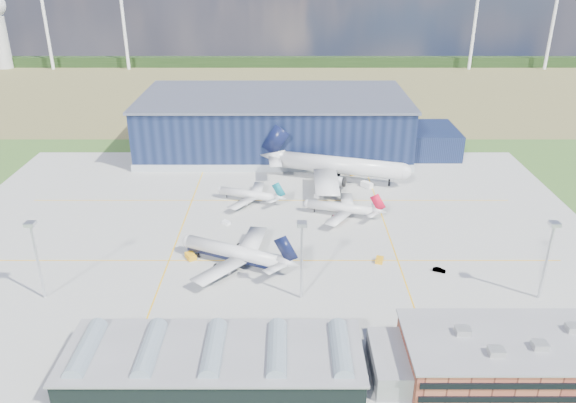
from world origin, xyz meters
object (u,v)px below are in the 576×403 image
object	(u,v)px
light_mast_west	(35,248)
light_mast_center	(302,248)
airliner_widebody	(341,157)
light_mast_east	(549,248)
airliner_red	(340,203)
airliner_regional	(248,190)
hangar	(280,126)
gse_van_c	(426,330)
car_b	(439,270)
car_a	(479,335)
airliner_navy	(233,245)
gse_cart_b	(226,223)
gse_tug_a	(191,256)
ops_building	(507,356)
gse_cart_a	(318,195)
gse_tug_c	(351,173)
gse_van_b	(367,185)
gse_tug_b	(379,260)

from	to	relation	value
light_mast_west	light_mast_center	xyz separation A→B (m)	(70.00, 0.00, 0.00)
airliner_widebody	light_mast_east	bearing A→B (deg)	-44.06
airliner_red	airliner_regional	bearing A→B (deg)	-3.40
hangar	light_mast_east	xyz separation A→B (m)	(72.19, -124.80, 3.82)
light_mast_center	airliner_widebody	size ratio (longest dim) A/B	0.36
gse_van_c	car_b	distance (m)	31.26
light_mast_west	airliner_regional	world-z (taller)	light_mast_west
car_a	airliner_navy	bearing A→B (deg)	37.50
airliner_regional	gse_cart_b	bearing A→B (deg)	91.86
gse_van_c	hangar	bearing A→B (deg)	27.80
gse_tug_a	airliner_red	bearing A→B (deg)	1.27
ops_building	light_mast_east	world-z (taller)	light_mast_east
light_mast_west	car_a	distance (m)	115.61
gse_cart_a	gse_tug_c	distance (m)	28.17
light_mast_center	gse_van_b	world-z (taller)	light_mast_center
light_mast_west	airliner_widebody	bearing A→B (deg)	44.04
light_mast_east	gse_tug_b	world-z (taller)	light_mast_east
airliner_regional	gse_van_b	distance (m)	48.75
gse_cart_b	gse_van_c	world-z (taller)	gse_van_c
airliner_red	gse_tug_b	xyz separation A→B (m)	(9.30, -32.70, -4.20)
light_mast_center	gse_van_b	xyz separation A→B (m)	(27.93, 77.89, -14.32)
light_mast_west	gse_tug_c	xyz separation A→B (m)	(93.22, 92.00, -14.65)
light_mast_east	ops_building	bearing A→B (deg)	-123.68
airliner_navy	car_a	distance (m)	72.68
airliner_regional	car_a	distance (m)	102.27
ops_building	light_mast_center	bearing A→B (deg)	146.31
light_mast_east	airliner_widebody	distance (m)	97.30
airliner_navy	airliner_regional	xyz separation A→B (m)	(1.32, 46.13, -1.86)
car_b	airliner_widebody	bearing A→B (deg)	40.93
gse_tug_a	gse_van_c	size ratio (longest dim) A/B	0.77
gse_tug_b	gse_van_c	xyz separation A→B (m)	(6.24, -35.06, 0.52)
light_mast_east	airliner_widebody	bearing A→B (deg)	118.99
airliner_red	gse_tug_a	distance (m)	57.46
ops_building	gse_tug_a	bearing A→B (deg)	146.90
airliner_red	gse_cart_a	bearing A→B (deg)	-50.35
light_mast_east	gse_cart_b	world-z (taller)	light_mast_east
airliner_navy	airliner_red	bearing A→B (deg)	-111.41
hangar	ops_building	xyz separation A→B (m)	(52.20, -154.81, -6.82)
airliner_regional	gse_cart_b	world-z (taller)	airliner_regional
ops_building	gse_tug_b	xyz separation A→B (m)	(-20.77, 49.06, -4.09)
gse_cart_b	gse_van_b	bearing A→B (deg)	-19.23
ops_building	light_mast_west	world-z (taller)	light_mast_west
hangar	car_a	xyz separation A→B (m)	(50.57, -141.84, -10.98)
airliner_navy	gse_cart_a	xyz separation A→B (m)	(27.98, 50.33, -5.79)
ops_building	car_b	world-z (taller)	ops_building
gse_tug_a	gse_tug_b	size ratio (longest dim) A/B	1.21
airliner_widebody	gse_tug_b	bearing A→B (deg)	-67.57
airliner_widebody	airliner_regional	bearing A→B (deg)	-133.37
hangar	airliner_widebody	xyz separation A→B (m)	(25.10, -39.80, -1.22)
gse_cart_a	gse_van_b	world-z (taller)	gse_van_b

